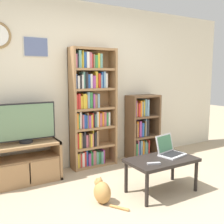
# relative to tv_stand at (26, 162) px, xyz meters

# --- Properties ---
(ground_plane) EXTENTS (18.00, 18.00, 0.00)m
(ground_plane) POSITION_rel_tv_stand_xyz_m (0.95, -1.60, -0.28)
(ground_plane) COLOR tan
(wall_back) EXTENTS (6.21, 0.09, 2.60)m
(wall_back) POSITION_rel_tv_stand_xyz_m (0.94, 0.28, 1.03)
(wall_back) COLOR beige
(wall_back) RESTS_ON ground_plane
(tv_stand) EXTENTS (0.90, 0.43, 0.55)m
(tv_stand) POSITION_rel_tv_stand_xyz_m (0.00, 0.00, 0.00)
(tv_stand) COLOR #9E754C
(tv_stand) RESTS_ON ground_plane
(television) EXTENTS (0.81, 0.18, 0.55)m
(television) POSITION_rel_tv_stand_xyz_m (0.01, 0.02, 0.55)
(television) COLOR black
(television) RESTS_ON tv_stand
(bookshelf_tall) EXTENTS (0.75, 0.25, 1.89)m
(bookshelf_tall) POSITION_rel_tv_stand_xyz_m (1.05, 0.12, 0.66)
(bookshelf_tall) COLOR #9E754C
(bookshelf_tall) RESTS_ON ground_plane
(bookshelf_short) EXTENTS (0.58, 0.31, 1.12)m
(bookshelf_short) POSITION_rel_tv_stand_xyz_m (2.02, 0.10, 0.26)
(bookshelf_short) COLOR brown
(bookshelf_short) RESTS_ON ground_plane
(coffee_table) EXTENTS (0.88, 0.50, 0.44)m
(coffee_table) POSITION_rel_tv_stand_xyz_m (1.40, -1.19, 0.11)
(coffee_table) COLOR black
(coffee_table) RESTS_ON ground_plane
(laptop) EXTENTS (0.38, 0.34, 0.26)m
(laptop) POSITION_rel_tv_stand_xyz_m (1.59, -1.11, 0.22)
(laptop) COLOR silver
(laptop) RESTS_ON coffee_table
(remote_near_laptop) EXTENTS (0.17, 0.10, 0.02)m
(remote_near_laptop) POSITION_rel_tv_stand_xyz_m (1.18, -1.30, 0.17)
(remote_near_laptop) COLOR #99999E
(remote_near_laptop) RESTS_ON coffee_table
(cat) EXTENTS (0.28, 0.46, 0.30)m
(cat) POSITION_rel_tv_stand_xyz_m (0.61, -1.06, -0.14)
(cat) COLOR #B78447
(cat) RESTS_ON ground_plane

